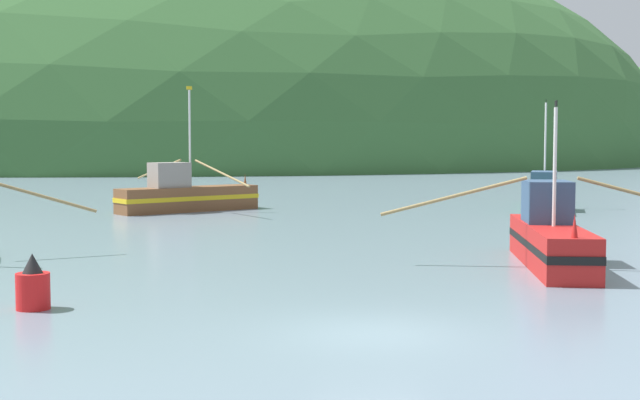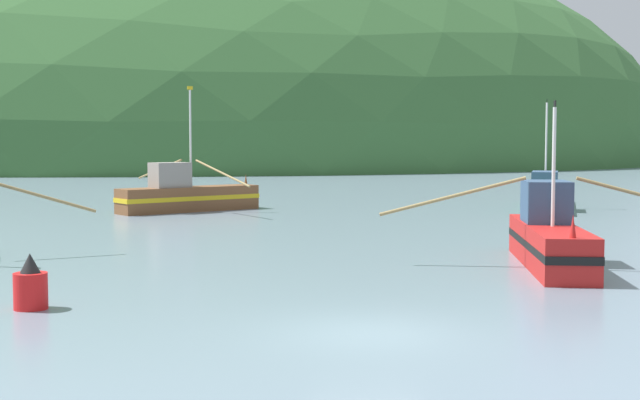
{
  "view_description": "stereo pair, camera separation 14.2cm",
  "coord_description": "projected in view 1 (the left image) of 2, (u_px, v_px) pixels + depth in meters",
  "views": [
    {
      "loc": [
        -1.86,
        -18.71,
        4.27
      ],
      "look_at": [
        -0.37,
        22.19,
        1.4
      ],
      "focal_mm": 48.34,
      "sensor_mm": 36.0,
      "label": 1
    },
    {
      "loc": [
        -1.72,
        -18.71,
        4.27
      ],
      "look_at": [
        -0.37,
        22.19,
        1.4
      ],
      "focal_mm": 48.34,
      "sensor_mm": 36.0,
      "label": 2
    }
  ],
  "objects": [
    {
      "name": "ground_plane",
      "position": [
        373.0,
        333.0,
        19.01
      ],
      "size": [
        600.0,
        600.0,
        0.0
      ],
      "primitive_type": "plane",
      "color": "slate"
    },
    {
      "name": "hill_far_center",
      "position": [
        0.0,
        154.0,
        248.85
      ],
      "size": [
        213.57,
        170.86,
        76.27
      ],
      "primitive_type": "ellipsoid",
      "color": "#2D562D",
      "rests_on": "ground"
    },
    {
      "name": "hill_mid_right",
      "position": [
        406.0,
        153.0,
        276.3
      ],
      "size": [
        163.74,
        130.99,
        37.94
      ],
      "primitive_type": "ellipsoid",
      "color": "#47703D",
      "rests_on": "ground"
    },
    {
      "name": "hill_far_left",
      "position": [
        150.0,
        160.0,
        181.92
      ],
      "size": [
        213.04,
        170.43,
        97.41
      ],
      "primitive_type": "ellipsoid",
      "color": "#386633",
      "rests_on": "ground"
    },
    {
      "name": "fishing_boat_red",
      "position": [
        550.0,
        238.0,
        29.09
      ],
      "size": [
        11.4,
        8.59,
        5.56
      ],
      "rotation": [
        0.0,
        0.0,
        4.58
      ],
      "color": "red",
      "rests_on": "ground"
    },
    {
      "name": "fishing_boat_brown",
      "position": [
        186.0,
        195.0,
        51.26
      ],
      "size": [
        8.25,
        10.73,
        7.44
      ],
      "rotation": [
        0.0,
        0.0,
        0.63
      ],
      "color": "brown",
      "rests_on": "ground"
    },
    {
      "name": "fishing_boat_green",
      "position": [
        544.0,
        196.0,
        53.49
      ],
      "size": [
        5.64,
        12.05,
        6.78
      ],
      "rotation": [
        0.0,
        0.0,
        1.26
      ],
      "color": "#197A47",
      "rests_on": "ground"
    },
    {
      "name": "channel_buoy",
      "position": [
        33.0,
        287.0,
        21.68
      ],
      "size": [
        0.85,
        0.85,
        1.42
      ],
      "color": "red",
      "rests_on": "ground"
    }
  ]
}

